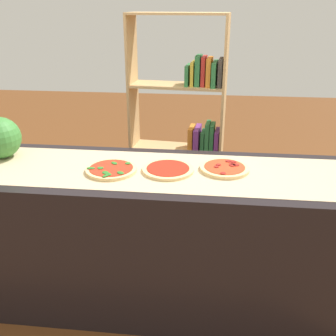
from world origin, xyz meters
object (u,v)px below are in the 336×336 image
Objects in this scene: bookshelf at (189,126)px; watermelon at (0,138)px; pizza_pepperoni_2 at (225,168)px; pizza_spinach_0 at (111,169)px; pizza_plain_1 at (168,170)px.

watermelon is at bearing -133.93° from bookshelf.
pizza_pepperoni_2 is 1.21m from bookshelf.
pizza_spinach_0 is 1.32m from bookshelf.
bookshelf reaches higher than pizza_pepperoni_2.
bookshelf is at bearing 87.75° from pizza_plain_1.
watermelon is (-1.35, 0.05, 0.11)m from pizza_pepperoni_2.
bookshelf is at bearing 102.91° from pizza_pepperoni_2.
watermelon is (-0.71, 0.14, 0.11)m from pizza_spinach_0.
watermelon is at bearing 174.26° from pizza_plain_1.
pizza_plain_1 is at bearing -5.74° from watermelon.
pizza_pepperoni_2 is at bearing -2.22° from watermelon.
pizza_spinach_0 is 0.99× the size of pizza_plain_1.
pizza_pepperoni_2 is 1.35m from watermelon.
pizza_spinach_0 is 0.64m from pizza_pepperoni_2.
bookshelf is at bearing 73.88° from pizza_spinach_0.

